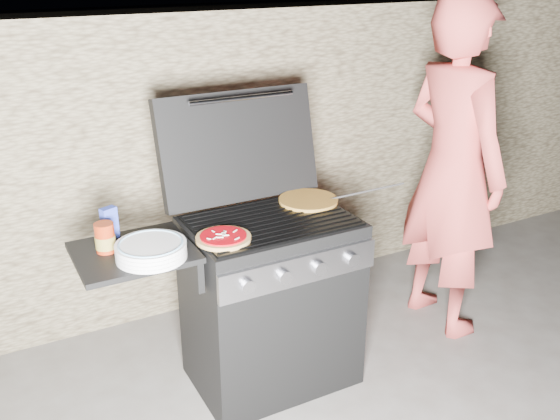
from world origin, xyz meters
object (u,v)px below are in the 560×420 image
pizza_topped (223,237)px  sauce_jar (105,237)px  person (453,169)px  gas_grill (226,314)px

pizza_topped → sauce_jar: size_ratio=1.89×
pizza_topped → sauce_jar: bearing=162.9°
sauce_jar → person: person is taller
gas_grill → pizza_topped: 0.48m
pizza_topped → person: 1.47m
gas_grill → pizza_topped: size_ratio=5.42×
gas_grill → pizza_topped: pizza_topped is taller
gas_grill → person: size_ratio=0.69×
gas_grill → pizza_topped: bearing=-111.4°
gas_grill → sauce_jar: bearing=175.5°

